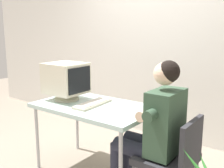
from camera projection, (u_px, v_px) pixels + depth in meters
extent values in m
cube|color=silver|center=(179.00, 31.00, 3.56)|extent=(8.00, 0.10, 3.00)
cylinder|color=#B7B7BC|center=(37.00, 138.00, 2.93)|extent=(0.04, 0.04, 0.71)
cylinder|color=#B7B7BC|center=(77.00, 122.00, 3.43)|extent=(0.04, 0.04, 0.71)
cylinder|color=#B7B7BC|center=(155.00, 144.00, 2.78)|extent=(0.04, 0.04, 0.71)
cube|color=silver|center=(94.00, 107.00, 2.78)|extent=(1.23, 0.74, 0.04)
cylinder|color=beige|center=(67.00, 99.00, 2.99)|extent=(0.27, 0.27, 0.02)
cylinder|color=beige|center=(66.00, 95.00, 2.98)|extent=(0.06, 0.06, 0.06)
cube|color=beige|center=(66.00, 78.00, 2.94)|extent=(0.40, 0.38, 0.33)
cube|color=black|center=(80.00, 80.00, 2.82)|extent=(0.01, 0.32, 0.27)
cube|color=beige|center=(93.00, 104.00, 2.77)|extent=(0.19, 0.48, 0.02)
cube|color=beige|center=(93.00, 102.00, 2.77)|extent=(0.16, 0.43, 0.01)
cylinder|color=#4C4C51|center=(155.00, 167.00, 2.63)|extent=(0.03, 0.03, 0.40)
cube|color=#2D2D33|center=(166.00, 159.00, 2.31)|extent=(0.46, 0.46, 0.06)
cube|color=#2D2D33|center=(192.00, 142.00, 2.14)|extent=(0.04, 0.42, 0.36)
cube|color=#334C38|center=(166.00, 122.00, 2.26)|extent=(0.22, 0.38, 0.55)
sphere|color=beige|center=(165.00, 74.00, 2.18)|extent=(0.19, 0.19, 0.19)
sphere|color=black|center=(169.00, 72.00, 2.16)|extent=(0.18, 0.18, 0.18)
cylinder|color=#262838|center=(137.00, 150.00, 2.37)|extent=(0.45, 0.14, 0.14)
cylinder|color=#262838|center=(147.00, 143.00, 2.51)|extent=(0.45, 0.14, 0.14)
cylinder|color=#262838|center=(116.00, 167.00, 2.55)|extent=(0.11, 0.11, 0.48)
cylinder|color=#262838|center=(126.00, 160.00, 2.69)|extent=(0.11, 0.11, 0.48)
cylinder|color=#334C38|center=(151.00, 115.00, 2.07)|extent=(0.09, 0.14, 0.09)
cylinder|color=#334C38|center=(175.00, 103.00, 2.42)|extent=(0.09, 0.14, 0.09)
cylinder|color=beige|center=(151.00, 112.00, 2.32)|extent=(0.09, 0.38, 0.09)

